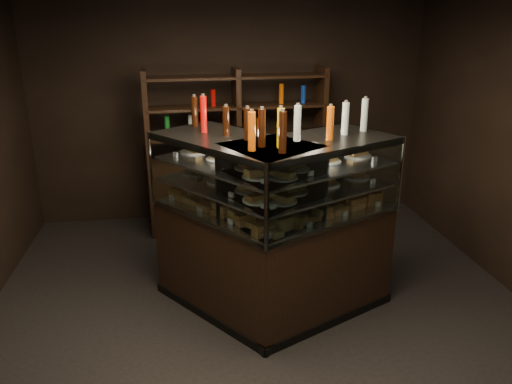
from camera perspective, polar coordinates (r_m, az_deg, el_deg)
ground at (r=4.72m, az=0.64°, el=-13.56°), size 5.00×5.00×0.00m
room_shell at (r=4.01m, az=0.74°, el=10.41°), size 5.02×5.02×3.01m
display_case at (r=4.54m, az=1.75°, el=-7.24°), size 2.21×1.63×1.62m
food_display at (r=4.27m, az=1.84°, el=0.76°), size 1.78×1.16×0.49m
bottles_top at (r=4.14m, az=1.92°, el=7.97°), size 1.60×1.03×0.30m
potted_conifer at (r=4.88m, az=12.75°, el=-7.17°), size 0.35×0.35×0.75m
back_shelving at (r=6.30m, az=-2.14°, el=1.32°), size 2.21×0.55×2.00m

